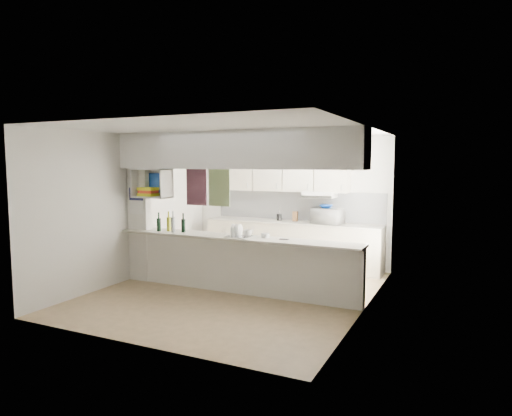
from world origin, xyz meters
The scene contains 16 objects.
floor centered at (0.00, 0.00, 0.00)m, with size 4.80×4.80×0.00m, color #8C7451.
ceiling centered at (0.00, 0.00, 2.60)m, with size 4.80×4.80×0.00m, color white.
wall_back centered at (0.00, 2.40, 1.30)m, with size 4.20×4.20×0.00m, color silver.
wall_left centered at (-2.10, 0.00, 1.30)m, with size 4.80×4.80×0.00m, color silver.
wall_right centered at (2.10, 0.00, 1.30)m, with size 4.80×4.80×0.00m, color silver.
servery_partition centered at (-0.17, 0.00, 1.66)m, with size 4.20×0.50×2.60m.
cubby_shelf centered at (-1.57, -0.06, 1.71)m, with size 0.65×0.35×0.50m.
kitchen_run centered at (0.16, 2.14, 0.83)m, with size 3.60×0.63×2.24m.
microwave centered at (0.95, 2.05, 1.08)m, with size 0.56×0.38×0.31m, color white.
bowl centered at (0.92, 2.03, 1.26)m, with size 0.25×0.25×0.06m, color navy.
dish_rack centered at (0.09, -0.03, 1.00)m, with size 0.41×0.32×0.21m.
cup centered at (0.25, -0.03, 0.99)m, with size 0.14×0.14×0.11m, color white.
wine_bottles centered at (-1.21, -0.04, 1.05)m, with size 0.52×0.15×0.36m.
plastic_tubs centered at (0.52, 0.11, 0.95)m, with size 0.48×0.17×0.06m.
utensil_jar centered at (-0.11, 2.15, 0.99)m, with size 0.10×0.10×0.14m, color black.
knife_block centered at (0.23, 2.18, 1.02)m, with size 0.10×0.08×0.20m, color #53351C.
Camera 1 is at (3.41, -6.42, 2.11)m, focal length 32.00 mm.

